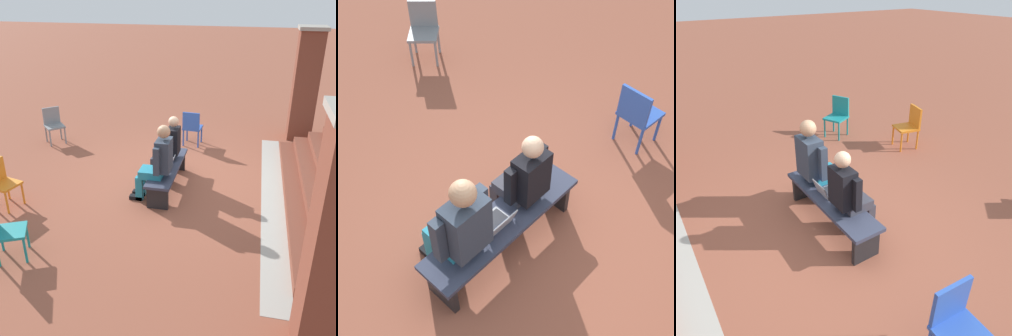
{
  "view_description": "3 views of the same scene",
  "coord_description": "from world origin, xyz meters",
  "views": [
    {
      "loc": [
        6.78,
        1.31,
        3.55
      ],
      "look_at": [
        0.85,
        -0.0,
        0.66
      ],
      "focal_mm": 42.0,
      "sensor_mm": 36.0,
      "label": 1
    },
    {
      "loc": [
        2.24,
        1.73,
        4.05
      ],
      "look_at": [
        -0.02,
        -0.39,
        0.73
      ],
      "focal_mm": 50.0,
      "sensor_mm": 36.0,
      "label": 2
    },
    {
      "loc": [
        -2.81,
        1.73,
        2.99
      ],
      "look_at": [
        0.37,
        -0.38,
        0.8
      ],
      "focal_mm": 35.0,
      "sensor_mm": 36.0,
      "label": 3
    }
  ],
  "objects": [
    {
      "name": "person_adult",
      "position": [
        0.79,
        -0.2,
        0.74
      ],
      "size": [
        0.58,
        0.73,
        1.41
      ],
      "color": "teal",
      "rests_on": "ground"
    },
    {
      "name": "person_student",
      "position": [
        -0.04,
        -0.19,
        0.7
      ],
      "size": [
        0.51,
        0.65,
        1.3
      ],
      "color": "#383842",
      "rests_on": "ground"
    },
    {
      "name": "plastic_chair_far_right",
      "position": [
        1.58,
        -2.76,
        0.48
      ],
      "size": [
        0.51,
        0.51,
        0.84
      ],
      "color": "orange",
      "rests_on": "ground"
    },
    {
      "name": "plastic_chair_near_bench_right",
      "position": [
        -1.4,
        -3.32,
        0.48
      ],
      "size": [
        0.59,
        0.59,
        0.84
      ],
      "color": "gray",
      "rests_on": "ground"
    },
    {
      "name": "brick_pillar_left_of_steps",
      "position": [
        -2.98,
        2.5,
        1.34
      ],
      "size": [
        0.64,
        0.64,
        2.66
      ],
      "color": "brown",
      "rests_on": "ground"
    },
    {
      "name": "bench",
      "position": [
        0.31,
        -0.13,
        0.35
      ],
      "size": [
        1.8,
        0.44,
        0.45
      ],
      "color": "#33384C",
      "rests_on": "ground"
    },
    {
      "name": "laptop",
      "position": [
        0.41,
        -0.12,
        0.5
      ],
      "size": [
        0.32,
        0.29,
        0.21
      ],
      "color": "#9EA0A5",
      "rests_on": "bench"
    },
    {
      "name": "ground_plane",
      "position": [
        0.0,
        0.0,
        0.0
      ],
      "size": [
        60.0,
        60.0,
        0.0
      ],
      "primitive_type": "plane",
      "color": "brown"
    },
    {
      "name": "concrete_strip",
      "position": [
        0.31,
        1.83,
        0.0
      ],
      "size": [
        5.8,
        0.4,
        0.01
      ],
      "primitive_type": "cube",
      "color": "#A8A399",
      "rests_on": "ground"
    },
    {
      "name": "plastic_chair_far_left",
      "position": [
        2.86,
        -1.87,
        0.48
      ],
      "size": [
        0.56,
        0.56,
        0.84
      ],
      "color": "teal",
      "rests_on": "ground"
    },
    {
      "name": "plastic_chair_mid_courtyard",
      "position": [
        -1.89,
        -0.03,
        0.48
      ],
      "size": [
        0.45,
        0.45,
        0.84
      ],
      "color": "#2D56B7",
      "rests_on": "ground"
    },
    {
      "name": "brick_steps",
      "position": [
        0.31,
        2.78,
        0.23
      ],
      "size": [
        5.0,
        1.2,
        0.6
      ],
      "color": "brown",
      "rests_on": "ground"
    }
  ]
}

